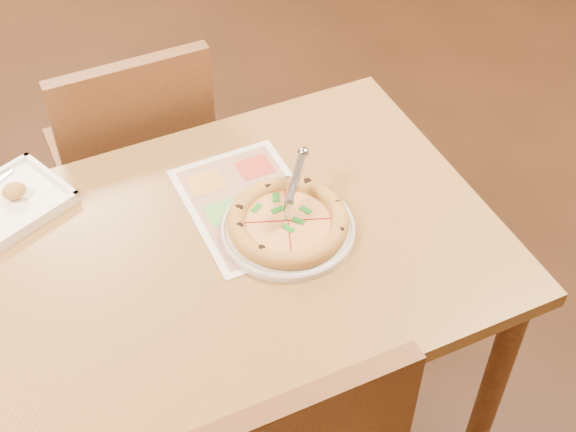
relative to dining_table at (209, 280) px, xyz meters
name	(u,v)px	position (x,y,z in m)	size (l,w,h in m)	color
room	(178,0)	(0.00, 0.00, 0.72)	(7.00, 7.00, 7.00)	black
dining_table	(209,280)	(0.00, 0.00, 0.00)	(1.30, 0.85, 0.72)	#A77642
chair_far	(134,146)	(0.00, 0.60, -0.07)	(0.42, 0.42, 0.47)	brown
plate	(288,229)	(0.19, -0.01, 0.09)	(0.30, 0.30, 0.02)	white
pizza	(288,222)	(0.19, -0.01, 0.11)	(0.28, 0.28, 0.04)	gold
pizza_cutter	(294,186)	(0.23, 0.03, 0.18)	(0.11, 0.13, 0.09)	silver
menu	(249,204)	(0.15, 0.10, 0.09)	(0.27, 0.38, 0.01)	white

